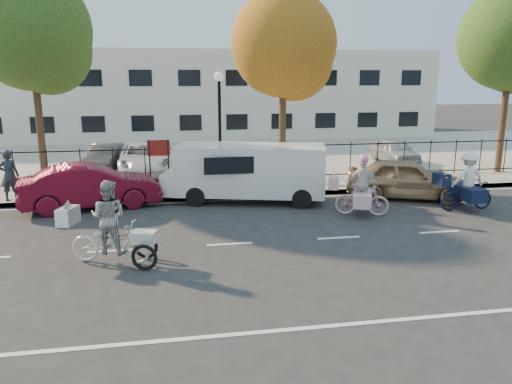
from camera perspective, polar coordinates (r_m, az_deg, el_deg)
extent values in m
plane|color=#333334|center=(13.21, -3.03, -5.98)|extent=(120.00, 120.00, 0.00)
cube|color=#A8A399|center=(18.01, -5.03, -0.55)|extent=(60.00, 0.10, 0.15)
cube|color=#A8A399|center=(19.03, -5.32, 0.18)|extent=(60.00, 2.20, 0.15)
cube|color=#A8A399|center=(27.76, -6.89, 4.23)|extent=(60.00, 15.60, 0.15)
cube|color=silver|center=(37.44, -7.94, 10.98)|extent=(34.00, 10.00, 6.00)
cylinder|color=black|center=(19.42, -4.14, 6.68)|extent=(0.12, 0.12, 4.00)
sphere|color=white|center=(19.29, -4.25, 13.03)|extent=(0.36, 0.36, 0.36)
cylinder|color=black|center=(19.48, -12.02, 3.17)|extent=(0.06, 0.06, 1.80)
cylinder|color=black|center=(19.47, -9.96, 3.26)|extent=(0.06, 0.06, 1.80)
cube|color=#59140F|center=(19.38, -11.07, 4.96)|extent=(0.85, 0.04, 0.60)
imported|color=silver|center=(12.27, -16.31, -5.54)|extent=(2.02, 1.21, 1.00)
imported|color=silver|center=(12.09, -16.49, -2.76)|extent=(1.01, 0.89, 1.75)
cube|color=white|center=(12.53, -20.69, -2.56)|extent=(0.50, 0.68, 0.40)
cone|color=white|center=(12.59, -20.68, -1.23)|extent=(0.16, 0.16, 0.20)
cone|color=white|center=(12.34, -20.90, -1.53)|extent=(0.16, 0.16, 0.20)
torus|color=black|center=(11.66, -12.65, -7.30)|extent=(0.62, 0.27, 0.62)
torus|color=black|center=(12.40, -12.51, -6.06)|extent=(0.62, 0.27, 0.62)
cube|color=white|center=(11.91, -12.66, -5.05)|extent=(0.65, 0.54, 0.28)
imported|color=#D19FB2|center=(16.10, 12.03, -0.87)|extent=(1.74, 1.07, 1.01)
imported|color=silver|center=(15.99, 12.12, 0.92)|extent=(1.01, 0.71, 1.59)
cube|color=beige|center=(16.00, 8.86, 1.04)|extent=(0.49, 0.63, 0.36)
cone|color=silver|center=(15.94, 8.90, 2.18)|extent=(0.12, 0.12, 0.32)
cube|color=beige|center=(16.09, 12.04, -0.69)|extent=(1.01, 1.43, 0.40)
sphere|color=pink|center=(15.85, 12.25, 3.68)|extent=(0.28, 0.28, 0.28)
imported|color=black|center=(17.80, 22.92, -0.37)|extent=(1.87, 0.72, 0.97)
imported|color=white|center=(17.68, 23.09, 1.53)|extent=(1.12, 0.67, 1.70)
cube|color=black|center=(17.14, 20.43, 1.39)|extent=(0.35, 0.61, 0.39)
cone|color=gold|center=(17.26, 20.17, 2.22)|extent=(0.13, 0.25, 0.35)
cone|color=gold|center=(16.93, 20.82, 1.97)|extent=(0.13, 0.25, 0.35)
cube|color=black|center=(17.77, 22.95, -0.03)|extent=(0.65, 1.42, 0.43)
cube|color=white|center=(17.42, -0.61, 2.59)|extent=(5.42, 3.15, 1.70)
cube|color=white|center=(17.28, -9.76, 0.71)|extent=(0.93, 1.90, 0.76)
cylinder|color=black|center=(16.58, -6.25, -0.87)|extent=(0.70, 0.41, 0.66)
cylinder|color=black|center=(18.19, -6.62, 0.37)|extent=(0.70, 0.41, 0.66)
cylinder|color=black|center=(17.18, 5.78, -0.37)|extent=(0.70, 0.41, 0.66)
cylinder|color=black|center=(18.74, 4.40, 0.80)|extent=(0.70, 0.41, 0.66)
imported|color=maroon|center=(17.46, -18.37, 0.62)|extent=(4.72, 2.43, 1.48)
imported|color=tan|center=(18.73, 16.81, 1.48)|extent=(4.56, 3.14, 1.44)
imported|color=black|center=(18.88, -26.38, 1.70)|extent=(0.64, 0.43, 1.75)
imported|color=white|center=(22.31, -12.66, 3.77)|extent=(2.55, 4.94, 1.33)
imported|color=#4C4D53|center=(23.55, -16.88, 3.81)|extent=(1.75, 3.71, 1.18)
imported|color=#ABAEB3|center=(25.44, 15.59, 4.56)|extent=(1.43, 3.48, 1.18)
cylinder|color=#442D1D|center=(21.22, -23.51, 7.45)|extent=(0.28, 0.28, 5.23)
sphere|color=#385B1E|center=(21.22, -24.37, 16.50)|extent=(4.49, 4.49, 4.49)
sphere|color=#385B1E|center=(21.26, -22.69, 14.61)|extent=(3.29, 3.29, 3.29)
cylinder|color=#442D1D|center=(20.31, 3.04, 7.74)|extent=(0.28, 0.28, 4.84)
sphere|color=#9F6219|center=(20.25, 3.15, 16.54)|extent=(4.15, 4.15, 4.15)
sphere|color=#9F6219|center=(20.54, 4.40, 14.54)|extent=(3.04, 3.04, 3.04)
cylinder|color=#442D1D|center=(24.50, 26.42, 7.70)|extent=(0.28, 0.28, 5.15)
sphere|color=#385B1E|center=(24.49, 27.23, 15.41)|extent=(4.42, 4.42, 4.42)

